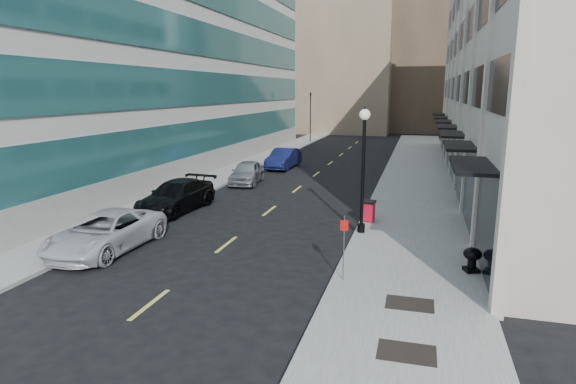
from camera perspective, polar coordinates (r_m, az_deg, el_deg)
The scene contains 21 objects.
ground at distance 14.05m, azimuth -20.44°, elevation -15.73°, with size 160.00×160.00×0.00m, color black.
sidewalk_right at distance 30.59m, azimuth 14.82°, elevation -0.29°, with size 5.00×80.00×0.15m, color gray.
sidewalk_left at distance 33.70m, azimuth -9.69°, elevation 1.05°, with size 3.00×80.00×0.15m, color gray.
building_right at distance 38.17m, azimuth 30.51°, elevation 14.33°, with size 15.30×46.50×18.25m.
building_left at distance 43.98m, azimuth -17.81°, elevation 16.16°, with size 16.14×46.00×20.00m.
skyline_tan_near at distance 79.17m, azimuth 7.22°, elevation 17.41°, with size 14.00×18.00×28.00m, color #937760.
skyline_brown at distance 82.63m, azimuth 16.44°, elevation 18.90°, with size 12.00×16.00×34.00m, color brown.
skyline_tan_far at distance 90.68m, azimuth 1.64°, elevation 14.90°, with size 12.00×14.00×22.00m, color #937760.
skyline_stone at distance 76.73m, azimuth 23.88°, elevation 13.70°, with size 10.00×14.00×20.00m, color beige.
grate_mid at distance 12.57m, azimuth 13.89°, elevation -17.96°, with size 1.40×1.00×0.01m, color black.
grate_far at distance 15.07m, azimuth 14.23°, elevation -12.72°, with size 1.40×1.00×0.01m, color black.
road_centerline at distance 28.71m, azimuth -0.41°, elevation -0.81°, with size 0.15×68.20×0.01m.
traffic_signal at distance 59.41m, azimuth 2.69°, elevation 11.34°, with size 0.66×0.66×6.98m.
car_white_van at distance 20.71m, azimuth -20.78°, elevation -4.45°, with size 2.59×5.61×1.56m, color silver.
car_black_pickup at distance 26.40m, azimuth -13.09°, elevation -0.48°, with size 2.27×5.58×1.62m, color black.
car_silver_sedan at distance 33.47m, azimuth -4.89°, elevation 2.34°, with size 1.85×4.60×1.57m, color #9B9FA4.
car_blue_sedan at distance 39.84m, azimuth -0.53°, elevation 3.98°, with size 1.73×4.97×1.64m, color #151B50.
trash_bin at distance 23.51m, azimuth 9.50°, elevation -2.13°, with size 0.70×0.74×1.01m.
lamppost at distance 21.11m, azimuth 8.92°, elevation 3.81°, with size 0.46×0.46×5.55m.
sign_post at distance 15.97m, azimuth 6.65°, elevation -5.49°, with size 0.26×0.08×2.20m.
urn_planter at distance 18.02m, azimuth 21.00°, elevation -7.23°, with size 0.63×0.63×0.87m.
Camera 1 is at (7.64, -9.94, 6.35)m, focal length 30.00 mm.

